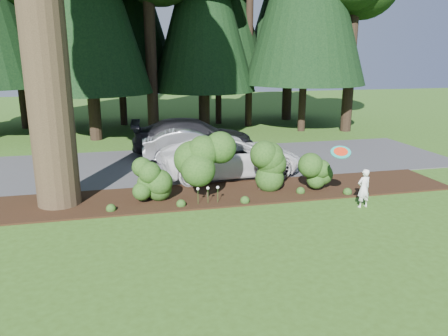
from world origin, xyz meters
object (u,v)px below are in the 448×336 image
Objects in this scene: car_dark_suv at (193,136)px; frisbee at (341,152)px; car_silver_wagon at (190,144)px; child at (364,188)px; car_white_suv at (232,156)px.

frisbee is (2.88, -8.00, 0.89)m from car_dark_suv.
child is (3.99, -6.93, -0.11)m from car_silver_wagon.
child is at bearing -148.36° from car_white_suv.
car_white_suv is 8.62× the size of frisbee.
child is (3.69, -8.02, -0.23)m from car_dark_suv.
car_silver_wagon is at bearing 19.72° from car_white_suv.
frisbee reaches higher than car_white_suv.
car_silver_wagon is at bearing -69.69° from child.
car_white_suv is 4.77m from frisbee.
car_silver_wagon is at bearing 114.76° from frisbee.
frisbee is at bearing -153.60° from car_silver_wagon.
car_silver_wagon is at bearing 167.67° from car_dark_suv.
car_dark_suv reaches higher than car_silver_wagon.
frisbee is at bearing -156.40° from car_white_suv.
car_dark_suv is (0.31, 1.08, 0.12)m from car_silver_wagon.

